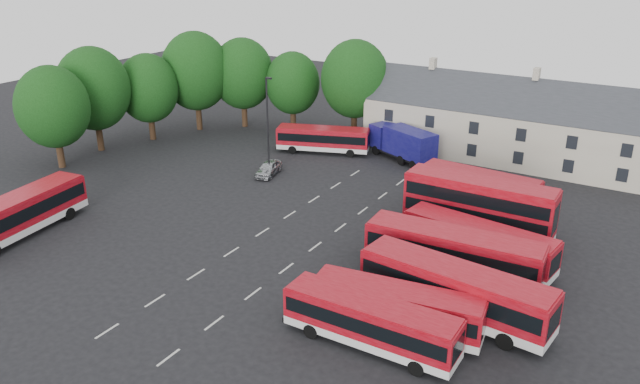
# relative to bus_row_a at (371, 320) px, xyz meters

# --- Properties ---
(ground) EXTENTS (140.00, 140.00, 0.00)m
(ground) POSITION_rel_bus_row_a_xyz_m (-14.29, 7.17, -1.77)
(ground) COLOR black
(ground) RESTS_ON ground
(lane_markings) EXTENTS (5.15, 33.80, 0.01)m
(lane_markings) POSITION_rel_bus_row_a_xyz_m (-11.79, 9.17, -1.76)
(lane_markings) COLOR beige
(lane_markings) RESTS_ON ground
(treeline) EXTENTS (29.92, 32.59, 12.01)m
(treeline) POSITION_rel_bus_row_a_xyz_m (-35.03, 26.54, 4.91)
(treeline) COLOR black
(treeline) RESTS_ON ground
(terrace_houses) EXTENTS (35.70, 7.13, 10.06)m
(terrace_houses) POSITION_rel_bus_row_a_xyz_m (-0.29, 37.17, 2.09)
(terrace_houses) COLOR beige
(terrace_houses) RESTS_ON ground
(bus_row_a) EXTENTS (10.42, 2.44, 2.95)m
(bus_row_a) POSITION_rel_bus_row_a_xyz_m (0.00, 0.00, 0.00)
(bus_row_a) COLOR silver
(bus_row_a) RESTS_ON ground
(bus_row_b) EXTENTS (10.51, 3.69, 2.91)m
(bus_row_b) POSITION_rel_bus_row_a_xyz_m (0.65, 2.20, -0.02)
(bus_row_b) COLOR silver
(bus_row_b) RESTS_ON ground
(bus_row_c) EXTENTS (12.40, 4.11, 3.44)m
(bus_row_c) POSITION_rel_bus_row_a_xyz_m (3.08, 5.40, 0.30)
(bus_row_c) COLOR silver
(bus_row_c) RESTS_ON ground
(bus_row_d) EXTENTS (12.28, 3.43, 3.44)m
(bus_row_d) POSITION_rel_bus_row_a_xyz_m (1.29, 10.12, 0.29)
(bus_row_d) COLOR silver
(bus_row_d) RESTS_ON ground
(bus_row_e) EXTENTS (11.37, 4.09, 3.14)m
(bus_row_e) POSITION_rel_bus_row_a_xyz_m (2.20, 12.82, 0.12)
(bus_row_e) COLOR silver
(bus_row_e) RESTS_ON ground
(bus_dd_south) EXTENTS (11.63, 2.71, 4.77)m
(bus_dd_south) POSITION_rel_bus_row_a_xyz_m (0.70, 17.40, 0.94)
(bus_dd_south) COLOR silver
(bus_dd_south) RESTS_ON ground
(bus_dd_north) EXTENTS (10.04, 3.02, 4.06)m
(bus_dd_north) POSITION_rel_bus_row_a_xyz_m (-0.37, 21.00, 0.54)
(bus_dd_north) COLOR silver
(bus_dd_north) RESTS_ON ground
(bus_west) EXTENTS (4.19, 12.03, 3.33)m
(bus_west) POSITION_rel_bus_row_a_xyz_m (-30.42, -1.05, 0.23)
(bus_west) COLOR silver
(bus_west) RESTS_ON ground
(bus_north) EXTENTS (10.25, 5.56, 2.85)m
(bus_north) POSITION_rel_bus_row_a_xyz_m (-20.44, 29.16, -0.06)
(bus_north) COLOR silver
(bus_north) RESTS_ON ground
(box_truck) EXTENTS (8.50, 5.65, 3.57)m
(box_truck) POSITION_rel_bus_row_a_xyz_m (-11.85, 31.32, 0.24)
(box_truck) COLOR black
(box_truck) RESTS_ON ground
(silver_car) EXTENTS (2.53, 4.37, 1.40)m
(silver_car) POSITION_rel_bus_row_a_xyz_m (-21.50, 20.27, -1.07)
(silver_car) COLOR #A0A3A7
(silver_car) RESTS_ON ground
(lamppost) EXTENTS (0.68, 0.25, 9.89)m
(lamppost) POSITION_rel_bus_row_a_xyz_m (-21.45, 20.31, 3.50)
(lamppost) COLOR black
(lamppost) RESTS_ON ground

